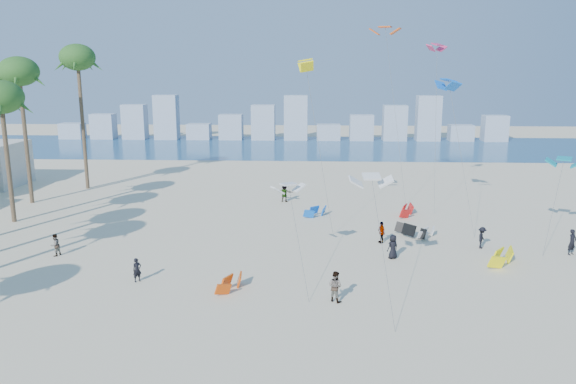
{
  "coord_description": "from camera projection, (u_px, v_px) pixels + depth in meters",
  "views": [
    {
      "loc": [
        4.83,
        -22.94,
        13.19
      ],
      "look_at": [
        3.0,
        16.0,
        4.5
      ],
      "focal_mm": 34.45,
      "sensor_mm": 36.0,
      "label": 1
    }
  ],
  "objects": [
    {
      "name": "flying_kites",
      "position": [
        431.0,
        85.0,
        44.44
      ],
      "size": [
        33.75,
        31.73,
        17.76
      ],
      "color": "silver",
      "rests_on": "ground"
    },
    {
      "name": "distant_skyline",
      "position": [
        282.0,
        124.0,
        104.79
      ],
      "size": [
        85.0,
        3.0,
        8.4
      ],
      "color": "#9EADBF",
      "rests_on": "ground"
    },
    {
      "name": "kitesurfers_far",
      "position": [
        342.0,
        223.0,
        45.19
      ],
      "size": [
        38.19,
        18.51,
        1.89
      ],
      "color": "black",
      "rests_on": "ground"
    },
    {
      "name": "ocean",
      "position": [
        286.0,
        147.0,
        95.65
      ],
      "size": [
        220.0,
        220.0,
        0.0
      ],
      "primitive_type": "plane",
      "color": "navy",
      "rests_on": "ground"
    },
    {
      "name": "kitesurfer_mid",
      "position": [
        335.0,
        286.0,
        31.93
      ],
      "size": [
        1.13,
        1.08,
        1.83
      ],
      "primitive_type": "imported",
      "rotation": [
        0.0,
        0.0,
        2.51
      ],
      "color": "gray",
      "rests_on": "ground"
    },
    {
      "name": "kitesurfer_near",
      "position": [
        137.0,
        270.0,
        34.92
      ],
      "size": [
        0.67,
        0.64,
        1.54
      ],
      "primitive_type": "imported",
      "rotation": [
        0.0,
        0.0,
        0.69
      ],
      "color": "black",
      "rests_on": "ground"
    },
    {
      "name": "ground",
      "position": [
        207.0,
        362.0,
        25.46
      ],
      "size": [
        220.0,
        220.0,
        0.0
      ],
      "primitive_type": "plane",
      "color": "beige",
      "rests_on": "ground"
    },
    {
      "name": "grounded_kites",
      "position": [
        394.0,
        234.0,
        43.53
      ],
      "size": [
        20.49,
        21.29,
        1.03
      ],
      "color": "#DD490B",
      "rests_on": "ground"
    }
  ]
}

